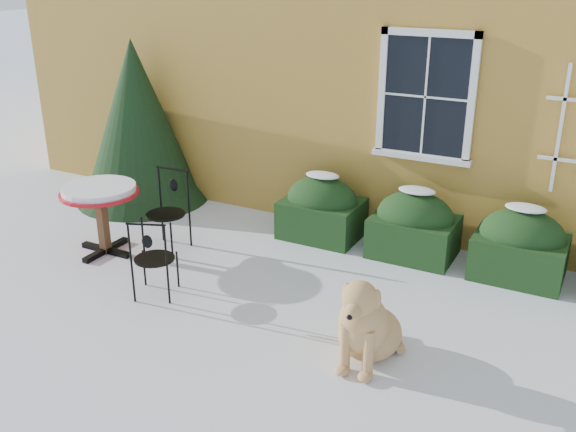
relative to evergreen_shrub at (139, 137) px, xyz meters
The scene contains 7 objects.
ground 4.43m from the evergreen_shrub, 36.79° to the right, with size 80.00×80.00×0.00m, color white.
hedge_row 5.14m from the evergreen_shrub, ahead, with size 4.95×0.80×0.91m.
evergreen_shrub is the anchor object (origin of this frame).
bistro_table 2.06m from the evergreen_shrub, 64.04° to the right, with size 0.99×0.99×0.92m.
patio_chair_near 3.35m from the evergreen_shrub, 47.88° to the right, with size 0.55×0.55×0.95m.
patio_chair_far 2.10m from the evergreen_shrub, 40.74° to the right, with size 0.51×0.51×1.06m.
dog 5.46m from the evergreen_shrub, 28.02° to the right, with size 0.65×1.08×0.97m.
Camera 1 is at (3.11, -4.86, 3.55)m, focal length 40.00 mm.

